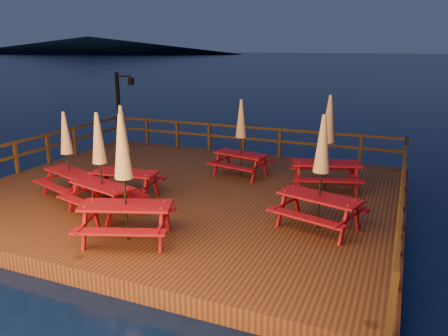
{
  "coord_description": "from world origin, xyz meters",
  "views": [
    {
      "loc": [
        5.75,
        -10.76,
        4.5
      ],
      "look_at": [
        0.97,
        0.6,
        1.01
      ],
      "focal_mm": 35.0,
      "sensor_mm": 36.0,
      "label": 1
    }
  ],
  "objects_px": {
    "picnic_table_2": "(124,177)",
    "picnic_table_0": "(67,153)",
    "lamp_post": "(121,102)",
    "picnic_table_1": "(100,162)"
  },
  "relations": [
    {
      "from": "lamp_post",
      "to": "picnic_table_2",
      "type": "height_order",
      "value": "lamp_post"
    },
    {
      "from": "lamp_post",
      "to": "picnic_table_0",
      "type": "bearing_deg",
      "value": -67.05
    },
    {
      "from": "lamp_post",
      "to": "picnic_table_1",
      "type": "relative_size",
      "value": 1.17
    },
    {
      "from": "picnic_table_0",
      "to": "picnic_table_2",
      "type": "relative_size",
      "value": 0.86
    },
    {
      "from": "picnic_table_0",
      "to": "picnic_table_1",
      "type": "height_order",
      "value": "picnic_table_1"
    },
    {
      "from": "lamp_post",
      "to": "picnic_table_2",
      "type": "relative_size",
      "value": 1.09
    },
    {
      "from": "lamp_post",
      "to": "picnic_table_1",
      "type": "bearing_deg",
      "value": -58.12
    },
    {
      "from": "picnic_table_2",
      "to": "picnic_table_0",
      "type": "bearing_deg",
      "value": 129.68
    },
    {
      "from": "picnic_table_1",
      "to": "picnic_table_0",
      "type": "bearing_deg",
      "value": 171.29
    },
    {
      "from": "picnic_table_0",
      "to": "picnic_table_2",
      "type": "distance_m",
      "value": 3.69
    }
  ]
}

